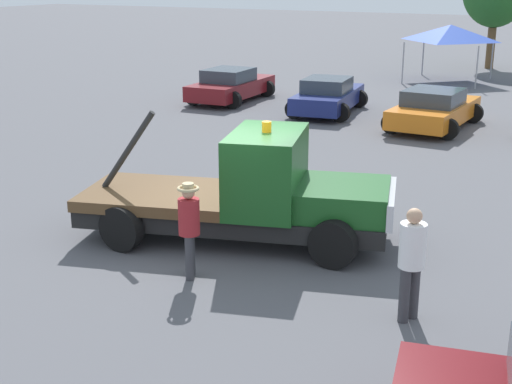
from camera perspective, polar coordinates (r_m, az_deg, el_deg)
The scene contains 9 objects.
ground_plane at distance 14.13m, azimuth -1.79°, elevation -3.79°, with size 160.00×160.00×0.00m, color #545459.
tow_truck at distance 13.74m, azimuth -0.31°, elevation -0.25°, with size 6.38×3.64×2.51m.
person_near_truck at distance 10.82m, azimuth 12.35°, elevation -5.07°, with size 0.40×0.40×1.78m.
person_at_hood at distance 12.10m, azimuth -5.37°, elevation -2.47°, with size 0.38×0.38×1.70m.
parked_car_maroon at distance 29.28m, azimuth -2.03°, elevation 8.53°, with size 2.59×4.66×1.34m.
parked_car_navy at distance 26.83m, azimuth 5.77°, elevation 7.65°, with size 2.78×4.61×1.34m.
parked_car_orange at distance 24.79m, azimuth 14.06°, elevation 6.44°, with size 2.65×4.61×1.34m.
canopy_tent_blue at distance 35.75m, azimuth 15.30°, elevation 12.19°, with size 3.48×3.48×2.68m.
traffic_cone at distance 17.21m, azimuth 0.36°, elevation 0.99°, with size 0.40×0.40×0.55m.
Camera 1 is at (6.64, -11.40, 5.06)m, focal length 50.00 mm.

